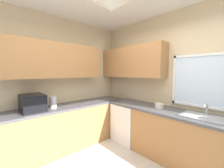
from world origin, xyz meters
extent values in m
cube|color=beige|center=(0.00, 1.67, 1.37)|extent=(3.77, 0.06, 2.73)
cube|color=beige|center=(-1.85, 0.00, 1.37)|extent=(0.06, 3.40, 2.73)
cube|color=silver|center=(0.60, 1.64, 1.42)|extent=(1.14, 0.02, 0.83)
cube|color=white|center=(0.60, 1.63, 1.86)|extent=(1.22, 0.04, 0.04)
cube|color=white|center=(0.60, 1.63, 0.99)|extent=(1.22, 0.04, 0.04)
cube|color=white|center=(0.01, 1.63, 1.42)|extent=(0.04, 0.04, 0.91)
cube|color=#AD7542|center=(-1.66, -0.20, 1.80)|extent=(0.32, 2.30, 0.70)
cube|color=#AD7542|center=(-0.97, 1.48, 1.80)|extent=(1.70, 0.32, 0.70)
cone|color=silver|center=(0.00, 0.00, 2.31)|extent=(0.44, 0.44, 0.14)
cube|color=#AD7542|center=(-1.51, 0.00, 0.42)|extent=(0.62, 2.98, 0.85)
cube|color=#4C4C51|center=(-1.51, 0.00, 0.87)|extent=(0.65, 3.01, 0.04)
cube|color=#AD7542|center=(0.21, 1.33, 0.42)|extent=(2.83, 0.62, 0.85)
cube|color=#4C4C51|center=(0.21, 1.33, 0.87)|extent=(2.86, 0.65, 0.04)
cube|color=white|center=(-0.85, 1.30, 0.42)|extent=(0.60, 0.60, 0.84)
cube|color=black|center=(-1.51, -0.50, 1.03)|extent=(0.48, 0.36, 0.29)
cylinder|color=#B7B7BC|center=(-1.49, -0.16, 1.00)|extent=(0.13, 0.13, 0.23)
cube|color=#9EA0A5|center=(0.60, 1.33, 0.89)|extent=(0.59, 0.40, 0.02)
cylinder|color=#B7B7BC|center=(0.60, 1.49, 0.98)|extent=(0.03, 0.03, 0.18)
cylinder|color=#B7B7BC|center=(0.60, 1.39, 1.06)|extent=(0.02, 0.20, 0.02)
cylinder|color=beige|center=(-0.13, 1.33, 0.93)|extent=(0.17, 0.17, 0.09)
camera|label=1|loc=(1.20, -1.06, 1.57)|focal=22.30mm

